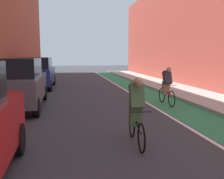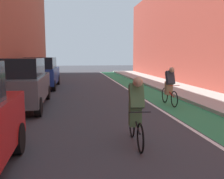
% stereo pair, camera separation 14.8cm
% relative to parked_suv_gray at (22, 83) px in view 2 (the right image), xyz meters
% --- Properties ---
extents(ground_plane, '(91.39, 91.39, 0.00)m').
position_rel_parked_suv_gray_xyz_m(ground_plane, '(3.00, -1.33, -1.02)').
color(ground_plane, '#38383D').
extents(bike_lane_paint, '(1.60, 41.54, 0.00)m').
position_rel_parked_suv_gray_xyz_m(bike_lane_paint, '(6.24, 0.67, -1.02)').
color(bike_lane_paint, '#2D8451').
rests_on(bike_lane_paint, ground).
extents(lane_divider_stripe, '(0.12, 41.54, 0.00)m').
position_rel_parked_suv_gray_xyz_m(lane_divider_stripe, '(5.34, 0.67, -1.01)').
color(lane_divider_stripe, white).
rests_on(lane_divider_stripe, ground).
extents(sidewalk_right, '(2.62, 41.54, 0.14)m').
position_rel_parked_suv_gray_xyz_m(sidewalk_right, '(8.35, 0.67, -0.95)').
color(sidewalk_right, '#A8A59E').
rests_on(sidewalk_right, ground).
extents(parked_suv_gray, '(1.89, 4.55, 1.98)m').
position_rel_parked_suv_gray_xyz_m(parked_suv_gray, '(0.00, 0.00, 0.00)').
color(parked_suv_gray, '#595B60').
rests_on(parked_suv_gray, ground).
extents(parked_suv_blue, '(1.99, 4.55, 1.98)m').
position_rel_parked_suv_gray_xyz_m(parked_suv_blue, '(-0.00, 6.27, 0.00)').
color(parked_suv_blue, navy).
rests_on(parked_suv_blue, ground).
extents(cyclist_trailing, '(0.48, 1.70, 1.61)m').
position_rel_parked_suv_gray_xyz_m(cyclist_trailing, '(3.47, -4.76, -0.21)').
color(cyclist_trailing, black).
rests_on(cyclist_trailing, ground).
extents(cyclist_far, '(0.48, 1.71, 1.61)m').
position_rel_parked_suv_gray_xyz_m(cyclist_far, '(6.05, -0.31, -0.17)').
color(cyclist_far, black).
rests_on(cyclist_far, ground).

